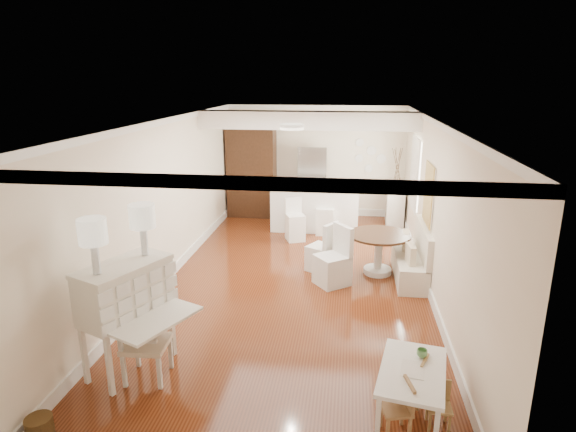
% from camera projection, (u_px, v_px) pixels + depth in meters
% --- Properties ---
extents(room, '(9.00, 9.04, 2.82)m').
position_uv_depth(room, '(300.00, 168.00, 8.14)').
color(room, maroon).
rests_on(room, ground).
extents(secretary_bureau, '(1.44, 1.45, 1.38)m').
position_uv_depth(secretary_bureau, '(128.00, 317.00, 5.76)').
color(secretary_bureau, white).
rests_on(secretary_bureau, ground).
extents(gustavian_armchair, '(0.56, 0.56, 0.93)m').
position_uv_depth(gustavian_armchair, '(146.00, 342.00, 5.64)').
color(gustavian_armchair, beige).
rests_on(gustavian_armchair, ground).
extents(wicker_basket, '(0.28, 0.28, 0.26)m').
position_uv_depth(wicker_basket, '(40.00, 429.00, 4.72)').
color(wicker_basket, '#493216').
rests_on(wicker_basket, ground).
extents(kids_table, '(0.85, 1.19, 0.55)m').
position_uv_depth(kids_table, '(411.00, 392.00, 5.05)').
color(kids_table, white).
rests_on(kids_table, ground).
extents(kids_chair_a, '(0.34, 0.34, 0.59)m').
position_uv_depth(kids_chair_a, '(396.00, 408.00, 4.78)').
color(kids_chair_a, '#997145').
rests_on(kids_chair_a, ground).
extents(kids_chair_b, '(0.36, 0.36, 0.57)m').
position_uv_depth(kids_chair_b, '(412.00, 379.00, 5.25)').
color(kids_chair_b, '#A8834C').
rests_on(kids_chair_b, ground).
extents(kids_chair_c, '(0.24, 0.24, 0.50)m').
position_uv_depth(kids_chair_c, '(439.00, 406.00, 4.87)').
color(kids_chair_c, '#A27E49').
rests_on(kids_chair_c, ground).
extents(banquette, '(0.52, 1.60, 0.98)m').
position_uv_depth(banquette, '(410.00, 252.00, 8.48)').
color(banquette, silver).
rests_on(banquette, ground).
extents(dining_table, '(1.45, 1.45, 0.76)m').
position_uv_depth(dining_table, '(378.00, 254.00, 8.72)').
color(dining_table, '#422515').
rests_on(dining_table, ground).
extents(slip_chair_near, '(0.71, 0.70, 1.04)m').
position_uv_depth(slip_chair_near, '(332.00, 256.00, 8.22)').
color(slip_chair_near, silver).
rests_on(slip_chair_near, ground).
extents(slip_chair_far, '(0.63, 0.62, 0.94)m').
position_uv_depth(slip_chair_far, '(322.00, 246.00, 8.84)').
color(slip_chair_far, silver).
rests_on(slip_chair_far, ground).
extents(breakfast_counter, '(2.05, 0.65, 1.03)m').
position_uv_depth(breakfast_counter, '(315.00, 209.00, 11.18)').
color(breakfast_counter, white).
rests_on(breakfast_counter, ground).
extents(bar_stool_left, '(0.48, 0.48, 0.93)m').
position_uv_depth(bar_stool_left, '(295.00, 220.00, 10.49)').
color(bar_stool_left, white).
rests_on(bar_stool_left, ground).
extents(bar_stool_right, '(0.40, 0.40, 0.98)m').
position_uv_depth(bar_stool_right, '(325.00, 213.00, 10.92)').
color(bar_stool_right, white).
rests_on(bar_stool_right, ground).
extents(pantry_cabinet, '(1.20, 0.60, 2.30)m').
position_uv_depth(pantry_cabinet, '(252.00, 172.00, 12.25)').
color(pantry_cabinet, '#381E11').
rests_on(pantry_cabinet, ground).
extents(fridge, '(0.75, 0.65, 1.80)m').
position_uv_depth(fridge, '(326.00, 183.00, 12.05)').
color(fridge, silver).
rests_on(fridge, ground).
extents(sideboard, '(0.44, 0.93, 0.87)m').
position_uv_depth(sideboard, '(395.00, 207.00, 11.68)').
color(sideboard, beige).
rests_on(sideboard, ground).
extents(pencil_cup, '(0.15, 0.15, 0.09)m').
position_uv_depth(pencil_cup, '(422.00, 353.00, 5.19)').
color(pencil_cup, '#609E5C').
rests_on(pencil_cup, kids_table).
extents(branch_vase, '(0.18, 0.18, 0.18)m').
position_uv_depth(branch_vase, '(395.00, 185.00, 11.58)').
color(branch_vase, white).
rests_on(branch_vase, sideboard).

